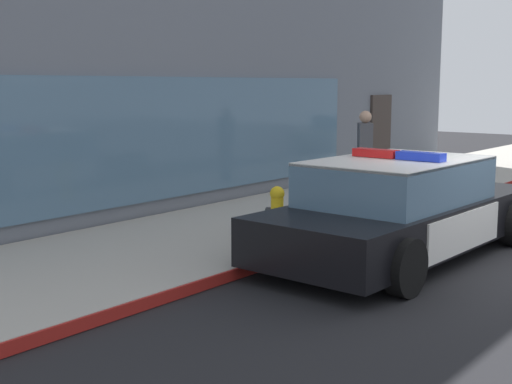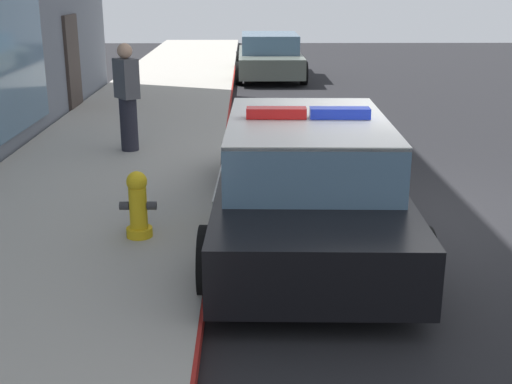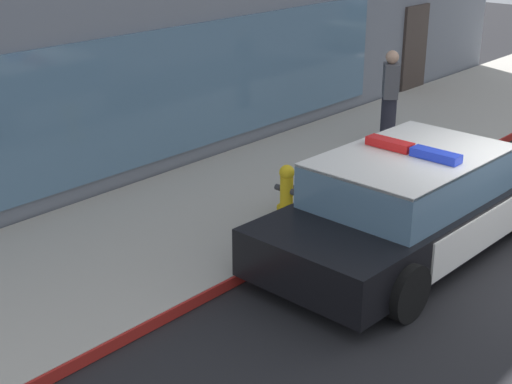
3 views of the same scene
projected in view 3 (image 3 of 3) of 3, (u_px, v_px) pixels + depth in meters
sidewalk at (288, 181)px, 12.19m from camera, size 48.00×3.35×0.15m
curb_red_paint at (375, 208)px, 11.15m from camera, size 28.80×0.04×0.14m
police_cruiser at (414, 202)px, 9.77m from camera, size 5.04×2.21×1.49m
fire_hydrant at (287, 190)px, 10.68m from camera, size 0.34×0.39×0.73m
pedestrian_on_sidewalk at (390, 97)px, 13.62m from camera, size 0.48×0.45×1.71m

